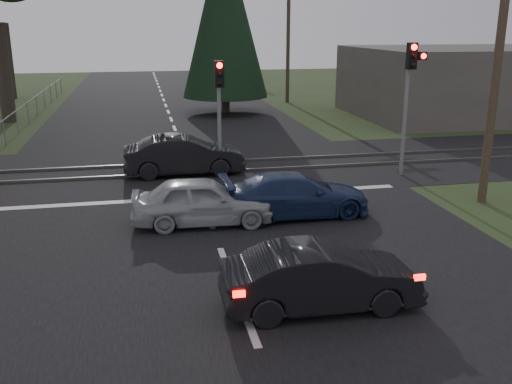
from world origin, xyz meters
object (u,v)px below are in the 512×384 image
object	(u,v)px
utility_pole_mid	(288,33)
silver_car	(203,201)
blue_sedan	(295,195)
utility_pole_far	(231,30)
traffic_signal_center	(219,99)
dark_car_far	(184,155)
traffic_signal_right	(410,83)
dark_hatchback	(321,278)
utility_pole_near	(500,45)

from	to	relation	value
utility_pole_mid	silver_car	distance (m)	26.13
utility_pole_mid	blue_sedan	bearing A→B (deg)	-104.04
utility_pole_far	silver_car	xyz separation A→B (m)	(-8.70, -49.30, -4.07)
traffic_signal_center	dark_car_far	bearing A→B (deg)	155.89
utility_pole_far	traffic_signal_right	bearing A→B (deg)	-91.20
dark_hatchback	blue_sedan	size ratio (longest dim) A/B	0.89
silver_car	dark_car_far	world-z (taller)	dark_car_far
utility_pole_mid	dark_hatchback	size ratio (longest dim) A/B	2.35
utility_pole_far	traffic_signal_center	bearing A→B (deg)	-99.60
utility_pole_far	dark_car_far	size ratio (longest dim) A/B	2.08
traffic_signal_center	dark_hatchback	distance (m)	10.51
dark_hatchback	blue_sedan	distance (m)	5.56
traffic_signal_center	dark_hatchback	xyz separation A→B (m)	(0.47, -10.27, -2.18)
silver_car	blue_sedan	distance (m)	2.67
traffic_signal_right	utility_pole_far	xyz separation A→B (m)	(0.95, 45.53, 1.41)
utility_pole_far	dark_hatchback	world-z (taller)	utility_pole_far
traffic_signal_right	dark_car_far	size ratio (longest dim) A/B	1.09
traffic_signal_center	dark_car_far	distance (m)	2.51
utility_pole_near	utility_pole_far	distance (m)	49.00
utility_pole_far	dark_car_far	xyz separation A→B (m)	(-8.76, -43.76, -4.01)
traffic_signal_center	silver_car	size ratio (longest dim) A/B	1.06
utility_pole_far	blue_sedan	world-z (taller)	utility_pole_far
utility_pole_near	blue_sedan	xyz separation A→B (m)	(-6.03, -0.12, -4.11)
traffic_signal_right	dark_hatchback	world-z (taller)	traffic_signal_right
blue_sedan	traffic_signal_right	bearing A→B (deg)	-55.73
silver_car	utility_pole_near	bearing A→B (deg)	-84.86
traffic_signal_center	utility_pole_mid	size ratio (longest dim) A/B	0.46
traffic_signal_right	traffic_signal_center	xyz separation A→B (m)	(-6.55, 1.20, -0.51)
traffic_signal_right	traffic_signal_center	world-z (taller)	traffic_signal_right
traffic_signal_right	utility_pole_near	distance (m)	3.87
traffic_signal_center	silver_car	xyz separation A→B (m)	(-1.20, -4.98, -2.15)
traffic_signal_center	blue_sedan	size ratio (longest dim) A/B	0.96
silver_car	traffic_signal_center	bearing A→B (deg)	-10.40
utility_pole_near	blue_sedan	bearing A→B (deg)	-178.82
silver_car	utility_pole_mid	bearing A→B (deg)	-16.54
utility_pole_mid	dark_car_far	world-z (taller)	utility_pole_mid
traffic_signal_right	utility_pole_mid	xyz separation A→B (m)	(0.95, 20.53, 1.41)
traffic_signal_center	dark_hatchback	bearing A→B (deg)	-87.38
utility_pole_near	traffic_signal_right	bearing A→B (deg)	105.34
dark_hatchback	silver_car	size ratio (longest dim) A/B	0.99
utility_pole_near	utility_pole_far	xyz separation A→B (m)	(0.00, 49.00, 0.00)
traffic_signal_right	traffic_signal_center	bearing A→B (deg)	169.59
utility_pole_mid	dark_hatchback	bearing A→B (deg)	-103.36
dark_hatchback	blue_sedan	bearing A→B (deg)	-9.42
traffic_signal_right	silver_car	world-z (taller)	traffic_signal_right
traffic_signal_right	dark_hatchback	bearing A→B (deg)	-123.82
silver_car	dark_car_far	size ratio (longest dim) A/B	0.89
traffic_signal_right	utility_pole_far	distance (m)	45.56
traffic_signal_center	utility_pole_near	world-z (taller)	utility_pole_near
utility_pole_mid	dark_car_far	bearing A→B (deg)	-115.03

